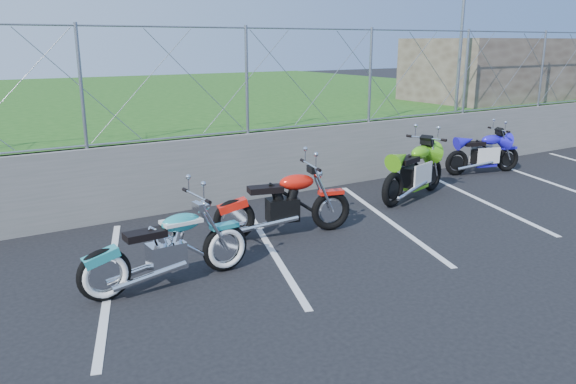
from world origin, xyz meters
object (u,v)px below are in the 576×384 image
naked_orange (286,206)px  sportbike_green (415,173)px  sportbike_blue (484,155)px  cruiser_turquoise (170,251)px

naked_orange → sportbike_green: 3.36m
naked_orange → sportbike_green: bearing=22.6°
naked_orange → sportbike_blue: size_ratio=1.15×
cruiser_turquoise → naked_orange: (2.24, 0.84, 0.03)m
naked_orange → sportbike_blue: 6.39m
cruiser_turquoise → sportbike_green: (5.56, 1.37, 0.05)m
naked_orange → cruiser_turquoise: bearing=-146.0°
sportbike_green → sportbike_blue: (2.94, 0.73, -0.06)m
naked_orange → sportbike_blue: (6.26, 1.26, -0.04)m
cruiser_turquoise → sportbike_green: sportbike_green is taller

